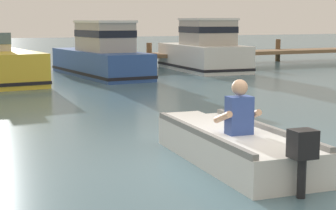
{
  "coord_description": "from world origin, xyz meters",
  "views": [
    {
      "loc": [
        -4.06,
        -5.9,
        1.96
      ],
      "look_at": [
        0.04,
        2.47,
        0.55
      ],
      "focal_mm": 59.33,
      "sensor_mm": 36.0,
      "label": 1
    }
  ],
  "objects": [
    {
      "name": "ground_plane",
      "position": [
        0.0,
        0.0,
        0.0
      ],
      "size": [
        120.0,
        120.0,
        0.0
      ],
      "primitive_type": "plane",
      "color": "slate"
    },
    {
      "name": "wooden_dock",
      "position": [
        9.37,
        15.56,
        0.51
      ],
      "size": [
        14.67,
        1.64,
        1.17
      ],
      "color": "brown",
      "rests_on": "ground"
    },
    {
      "name": "rowboat_with_person",
      "position": [
        0.08,
        0.54,
        0.25
      ],
      "size": [
        1.4,
        3.73,
        1.19
      ],
      "color": "white",
      "rests_on": "ground"
    },
    {
      "name": "moored_boat_blue",
      "position": [
        2.52,
        12.98,
        0.74
      ],
      "size": [
        2.02,
        5.8,
        1.98
      ],
      "color": "#2D519E",
      "rests_on": "ground"
    },
    {
      "name": "moored_boat_white",
      "position": [
        6.98,
        13.37,
        0.78
      ],
      "size": [
        2.51,
        4.91,
        2.07
      ],
      "color": "white",
      "rests_on": "ground"
    }
  ]
}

